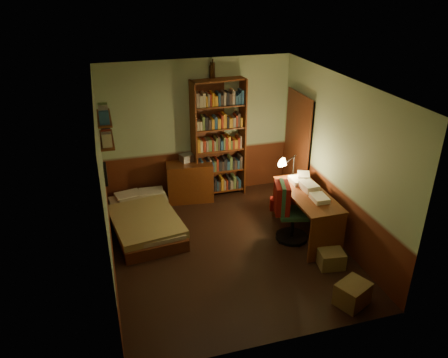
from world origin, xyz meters
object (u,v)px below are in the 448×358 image
object	(u,v)px
desk	(306,214)
cardboard_box_b	(331,259)
mini_stereo	(187,158)
desk_lamp	(294,161)
bed	(144,215)
office_chair	(293,215)
cardboard_box_a	(353,294)
bookshelf	(219,140)
dresser	(190,182)

from	to	relation	value
desk	cardboard_box_b	world-z (taller)	desk
mini_stereo	desk_lamp	xyz separation A→B (m)	(1.59, -1.22, 0.25)
bed	desk	bearing A→B (deg)	-26.18
desk_lamp	office_chair	xyz separation A→B (m)	(-0.27, -0.68, -0.63)
mini_stereo	cardboard_box_a	size ratio (longest dim) A/B	0.61
desk_lamp	bookshelf	bearing A→B (deg)	110.01
cardboard_box_b	bookshelf	bearing A→B (deg)	109.60
bookshelf	desk_lamp	bearing A→B (deg)	-57.50
bed	office_chair	xyz separation A→B (m)	(2.26, -0.97, 0.16)
office_chair	desk	bearing A→B (deg)	24.07
bookshelf	office_chair	xyz separation A→B (m)	(0.72, -1.86, -0.69)
dresser	cardboard_box_a	size ratio (longest dim) A/B	2.03
desk	dresser	bearing A→B (deg)	131.44
bed	bookshelf	distance (m)	1.98
dresser	cardboard_box_b	xyz separation A→B (m)	(1.55, -2.62, -0.25)
bed	cardboard_box_a	world-z (taller)	bed
desk_lamp	cardboard_box_b	distance (m)	1.79
cardboard_box_b	office_chair	bearing A→B (deg)	106.33
dresser	office_chair	world-z (taller)	office_chair
dresser	cardboard_box_a	bearing A→B (deg)	-60.97
dresser	cardboard_box_b	bearing A→B (deg)	-53.03
bed	desk_lamp	xyz separation A→B (m)	(2.54, -0.29, 0.80)
office_chair	cardboard_box_a	xyz separation A→B (m)	(0.12, -1.64, -0.28)
dresser	bed	bearing A→B (deg)	-133.49
office_chair	bookshelf	bearing A→B (deg)	126.30
dresser	bookshelf	size ratio (longest dim) A/B	0.38
bed	cardboard_box_a	bearing A→B (deg)	-53.37
bookshelf	bed	bearing A→B (deg)	-157.43
desk	office_chair	xyz separation A→B (m)	(-0.25, -0.04, 0.05)
mini_stereo	office_chair	distance (m)	2.34
cardboard_box_b	bed	bearing A→B (deg)	144.17
desk_lamp	office_chair	world-z (taller)	desk_lamp
mini_stereo	bed	bearing A→B (deg)	-155.46
bed	dresser	size ratio (longest dim) A/B	2.16
mini_stereo	bookshelf	world-z (taller)	bookshelf
cardboard_box_a	cardboard_box_b	size ratio (longest dim) A/B	1.15
bed	cardboard_box_b	distance (m)	3.10
desk	desk_lamp	bearing A→B (deg)	87.22
desk	desk_lamp	size ratio (longest dim) A/B	2.52
bed	bookshelf	bearing A→B (deg)	24.20
mini_stereo	desk	xyz separation A→B (m)	(1.56, -1.86, -0.43)
bookshelf	desk_lamp	distance (m)	1.54
desk	desk_lamp	xyz separation A→B (m)	(0.03, 0.64, 0.68)
mini_stereo	desk	bearing A→B (deg)	-70.06
mini_stereo	desk	distance (m)	2.47
mini_stereo	cardboard_box_b	xyz separation A→B (m)	(1.56, -2.75, -0.69)
dresser	cardboard_box_a	xyz separation A→B (m)	(1.43, -3.42, -0.22)
cardboard_box_b	desk_lamp	bearing A→B (deg)	89.04
office_chair	cardboard_box_b	distance (m)	0.93
desk	cardboard_box_a	xyz separation A→B (m)	(-0.12, -1.68, -0.23)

